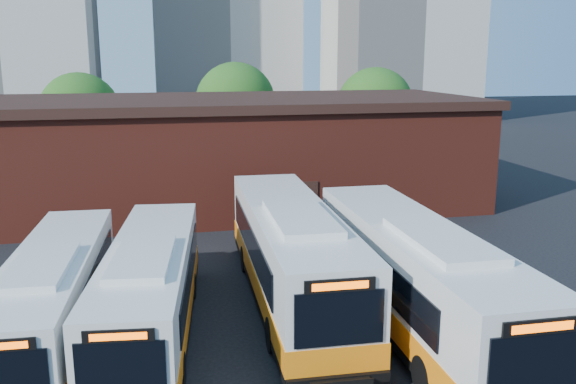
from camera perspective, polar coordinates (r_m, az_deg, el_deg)
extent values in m
plane|color=black|center=(18.87, 3.27, -15.05)|extent=(220.00, 220.00, 0.00)
cube|color=silver|center=(20.25, -21.03, -8.93)|extent=(2.87, 11.00, 2.59)
cube|color=orange|center=(20.53, -20.86, -10.88)|extent=(2.91, 11.05, 0.64)
cube|color=black|center=(20.71, -20.77, -12.04)|extent=(2.90, 11.04, 0.23)
cube|color=black|center=(15.30, -25.19, -15.42)|extent=(1.97, 0.15, 1.23)
cube|color=black|center=(20.77, -24.11, -7.92)|extent=(0.48, 8.49, 0.95)
cube|color=black|center=(20.29, -17.59, -7.87)|extent=(0.48, 8.49, 0.95)
cube|color=silver|center=(18.54, -22.18, -6.45)|extent=(1.77, 3.89, 0.20)
cylinder|color=black|center=(17.77, -19.27, -16.00)|extent=(0.34, 0.92, 0.91)
cylinder|color=black|center=(23.53, -21.97, -9.02)|extent=(0.34, 0.92, 0.91)
cylinder|color=black|center=(23.16, -16.84, -8.98)|extent=(0.34, 0.92, 0.91)
cube|color=silver|center=(19.89, -12.73, -8.64)|extent=(3.64, 11.39, 2.66)
cube|color=orange|center=(20.17, -12.63, -10.68)|extent=(3.69, 11.45, 0.65)
cube|color=black|center=(20.36, -12.56, -11.88)|extent=(3.68, 11.44, 0.23)
cube|color=black|center=(14.71, -15.40, -15.57)|extent=(2.02, 0.29, 1.26)
cube|color=black|center=(14.36, -15.58, -12.86)|extent=(1.58, 0.24, 0.30)
cube|color=#FF5905|center=(14.33, -15.61, -12.91)|extent=(1.25, 0.16, 0.17)
cube|color=black|center=(20.33, -16.07, -7.58)|extent=(1.04, 8.68, 0.98)
cube|color=black|center=(20.03, -9.17, -7.54)|extent=(1.04, 8.68, 0.98)
cube|color=silver|center=(18.10, -13.46, -6.02)|extent=(2.05, 4.08, 0.21)
cylinder|color=black|center=(17.70, -17.37, -15.92)|extent=(0.40, 0.96, 0.93)
cylinder|color=black|center=(17.40, -10.12, -16.04)|extent=(0.40, 0.96, 0.93)
cylinder|color=black|center=(23.22, -14.41, -8.74)|extent=(0.40, 0.96, 0.93)
cylinder|color=black|center=(22.99, -9.03, -8.71)|extent=(0.40, 0.96, 0.93)
cube|color=silver|center=(21.93, 0.31, -5.55)|extent=(3.21, 13.12, 3.10)
cube|color=orange|center=(22.22, 0.30, -7.74)|extent=(3.27, 13.18, 0.76)
cube|color=black|center=(22.41, 0.30, -9.05)|extent=(3.26, 13.17, 0.27)
cube|color=black|center=(15.86, 4.82, -11.73)|extent=(2.36, 0.14, 1.47)
cube|color=black|center=(15.50, 4.90, -8.71)|extent=(1.85, 0.13, 0.35)
cube|color=#FF5905|center=(15.46, 4.93, -8.76)|extent=(1.47, 0.07, 0.20)
cube|color=black|center=(16.59, 4.77, -17.30)|extent=(2.77, 0.25, 0.35)
cube|color=black|center=(16.33, 5.02, -17.40)|extent=(1.59, 0.47, 0.07)
cube|color=black|center=(16.13, 5.22, -17.50)|extent=(1.58, 0.10, 0.20)
cube|color=black|center=(22.04, -3.53, -4.66)|extent=(0.40, 10.16, 1.14)
cube|color=black|center=(22.53, 3.64, -4.28)|extent=(0.40, 10.16, 1.14)
cube|color=silver|center=(19.92, 1.19, -2.44)|extent=(2.04, 4.62, 0.24)
cylinder|color=black|center=(18.86, -1.40, -13.21)|extent=(0.38, 1.10, 1.09)
cylinder|color=black|center=(19.37, 6.13, -12.55)|extent=(0.38, 1.10, 1.09)
cylinder|color=black|center=(25.45, -3.96, -6.27)|extent=(0.38, 1.10, 1.09)
cylinder|color=black|center=(25.83, 1.60, -5.96)|extent=(0.38, 1.10, 1.09)
cube|color=silver|center=(20.07, 11.88, -7.59)|extent=(2.96, 13.04, 3.09)
cube|color=orange|center=(20.39, 11.77, -9.95)|extent=(3.01, 13.10, 0.76)
cube|color=black|center=(20.60, 11.70, -11.34)|extent=(3.00, 13.08, 0.27)
cube|color=black|center=(14.70, 22.34, -14.76)|extent=(2.35, 0.10, 1.46)
cube|color=black|center=(14.32, 22.67, -11.56)|extent=(1.84, 0.09, 0.35)
cube|color=#FF5905|center=(14.29, 22.75, -11.62)|extent=(1.46, 0.04, 0.20)
cube|color=black|center=(19.85, 7.66, -6.73)|extent=(0.20, 10.14, 1.14)
cube|color=black|center=(20.92, 15.02, -6.05)|extent=(0.20, 10.14, 1.14)
cube|color=silver|center=(18.15, 14.14, -4.36)|extent=(1.95, 4.58, 0.24)
cylinder|color=black|center=(17.09, 12.71, -16.42)|extent=(0.36, 1.09, 1.08)
cylinder|color=black|center=(18.19, 20.18, -15.06)|extent=(0.36, 1.09, 1.08)
cylinder|color=black|center=(23.18, 5.44, -8.22)|extent=(0.36, 1.09, 1.08)
cylinder|color=black|center=(23.99, 11.22, -7.68)|extent=(0.36, 1.09, 1.08)
cube|color=maroon|center=(36.83, -5.08, 3.52)|extent=(28.00, 12.00, 6.00)
cube|color=black|center=(36.47, -5.18, 8.41)|extent=(28.60, 12.60, 0.50)
cube|color=black|center=(31.90, 1.74, -1.14)|extent=(1.20, 0.08, 2.40)
cylinder|color=#382314|center=(48.95, -18.61, 3.19)|extent=(0.36, 0.36, 2.70)
sphere|color=#1D4C15|center=(48.56, -18.88, 7.03)|extent=(6.00, 6.00, 6.00)
cylinder|color=#382314|center=(51.04, -4.86, 4.30)|extent=(0.36, 0.36, 2.95)
sphere|color=#1D4C15|center=(50.65, -4.93, 8.35)|extent=(6.56, 6.56, 6.56)
cylinder|color=#382314|center=(50.80, 8.03, 4.10)|extent=(0.36, 0.36, 2.81)
sphere|color=#1D4C15|center=(50.42, 8.15, 7.96)|extent=(6.24, 6.24, 6.24)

